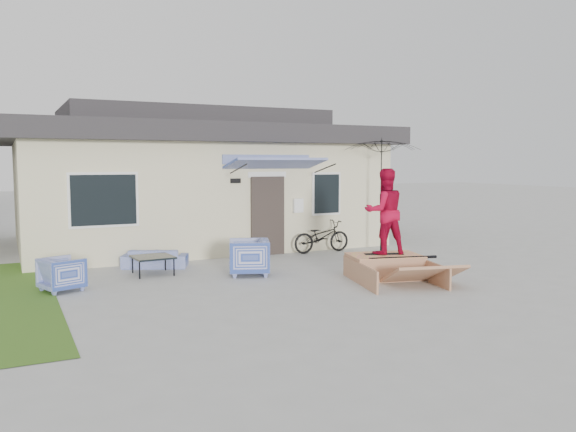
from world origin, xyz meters
name	(u,v)px	position (x,y,z in m)	size (l,w,h in m)	color
ground	(315,292)	(0.00, 0.00, 0.00)	(90.00, 90.00, 0.00)	#A8A8A5
grass_strip	(14,298)	(-5.20, 2.00, 0.00)	(1.40, 8.00, 0.01)	#36621D
house	(192,179)	(0.00, 7.99, 1.94)	(10.80, 8.49, 4.10)	beige
loveseat	(155,255)	(-2.15, 3.94, 0.29)	(1.51, 0.44, 0.59)	#223D9B
armchair_left	(62,272)	(-4.35, 2.23, 0.36)	(0.71, 0.66, 0.73)	#223D9B
armchair_right	(249,255)	(-0.51, 2.11, 0.44)	(0.86, 0.80, 0.88)	#223D9B
coffee_table	(153,265)	(-2.39, 3.10, 0.21)	(0.83, 0.83, 0.41)	black
bicycle	(322,233)	(2.50, 4.19, 0.54)	(0.58, 1.68, 1.07)	black
patio_umbrella	(382,189)	(4.11, 3.66, 1.75)	(2.39, 2.26, 2.20)	black
skate_ramp	(385,266)	(1.99, 0.53, 0.25)	(1.49, 1.99, 0.50)	#A67150
skateboard	(384,253)	(2.00, 0.57, 0.52)	(0.84, 0.21, 0.05)	black
skater	(385,210)	(2.00, 0.57, 1.47)	(0.89, 0.69, 1.83)	#AE082B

